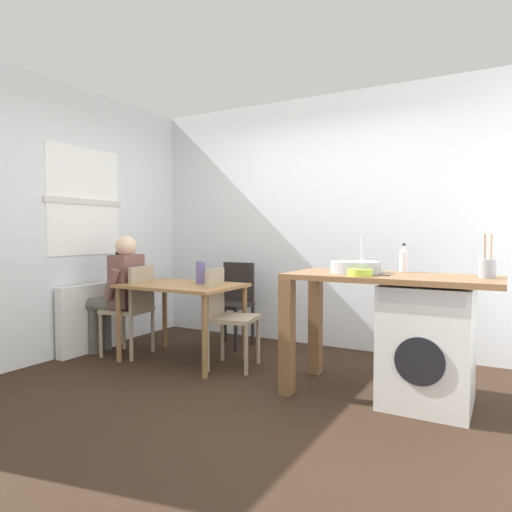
% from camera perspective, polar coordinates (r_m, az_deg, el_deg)
% --- Properties ---
extents(ground_plane, '(5.46, 5.46, 0.00)m').
position_cam_1_polar(ground_plane, '(3.61, -1.38, -16.91)').
color(ground_plane, black).
extents(wall_back, '(4.60, 0.10, 2.70)m').
position_cam_1_polar(wall_back, '(4.99, 8.92, 4.28)').
color(wall_back, silver).
rests_on(wall_back, ground_plane).
extents(wall_window_side, '(0.12, 3.80, 2.70)m').
position_cam_1_polar(wall_window_side, '(4.87, -23.78, 4.14)').
color(wall_window_side, silver).
rests_on(wall_window_side, ground_plane).
extents(radiator, '(0.10, 0.80, 0.70)m').
position_cam_1_polar(radiator, '(5.03, -19.93, -7.32)').
color(radiator, white).
rests_on(radiator, ground_plane).
extents(dining_table, '(1.10, 0.76, 0.74)m').
position_cam_1_polar(dining_table, '(4.41, -9.29, -4.74)').
color(dining_table, '#9E7042').
rests_on(dining_table, ground_plane).
extents(chair_person_seat, '(0.45, 0.45, 0.90)m').
position_cam_1_polar(chair_person_seat, '(4.72, -15.19, -5.96)').
color(chair_person_seat, gray).
rests_on(chair_person_seat, ground_plane).
extents(chair_opposite, '(0.48, 0.48, 0.90)m').
position_cam_1_polar(chair_opposite, '(4.18, -3.81, -7.01)').
color(chair_opposite, gray).
rests_on(chair_opposite, ground_plane).
extents(chair_spare_by_wall, '(0.40, 0.40, 0.90)m').
position_cam_1_polar(chair_spare_by_wall, '(4.99, -2.81, -5.38)').
color(chair_spare_by_wall, black).
rests_on(chair_spare_by_wall, ground_plane).
extents(seated_person, '(0.53, 0.53, 1.20)m').
position_cam_1_polar(seated_person, '(4.79, -16.77, -3.88)').
color(seated_person, '#595651').
rests_on(seated_person, ground_plane).
extents(kitchen_counter, '(1.50, 0.68, 0.92)m').
position_cam_1_polar(kitchen_counter, '(3.53, 13.16, -4.71)').
color(kitchen_counter, brown).
rests_on(kitchen_counter, ground_plane).
extents(washing_machine, '(0.60, 0.61, 0.86)m').
position_cam_1_polar(washing_machine, '(3.49, 20.70, -10.44)').
color(washing_machine, silver).
rests_on(washing_machine, ground_plane).
extents(sink_basin, '(0.38, 0.38, 0.09)m').
position_cam_1_polar(sink_basin, '(3.53, 12.40, -1.39)').
color(sink_basin, '#9EA0A5').
rests_on(sink_basin, kitchen_counter).
extents(tap, '(0.02, 0.02, 0.28)m').
position_cam_1_polar(tap, '(3.70, 13.22, 0.26)').
color(tap, '#B2B2B7').
rests_on(tap, kitchen_counter).
extents(bottle_tall_green, '(0.06, 0.06, 0.23)m').
position_cam_1_polar(bottle_tall_green, '(3.72, 18.08, -0.37)').
color(bottle_tall_green, silver).
rests_on(bottle_tall_green, kitchen_counter).
extents(mixing_bowl, '(0.18, 0.18, 0.05)m').
position_cam_1_polar(mixing_bowl, '(3.31, 12.96, -1.97)').
color(mixing_bowl, '#A8C63D').
rests_on(mixing_bowl, kitchen_counter).
extents(utensil_crock, '(0.11, 0.11, 0.30)m').
position_cam_1_polar(utensil_crock, '(3.43, 27.08, -1.34)').
color(utensil_crock, gray).
rests_on(utensil_crock, kitchen_counter).
extents(vase, '(0.09, 0.09, 0.21)m').
position_cam_1_polar(vase, '(4.37, -6.96, -2.10)').
color(vase, slate).
rests_on(vase, dining_table).
extents(scissors, '(0.15, 0.06, 0.01)m').
position_cam_1_polar(scissors, '(3.38, 15.35, -2.31)').
color(scissors, '#B2B2B7').
rests_on(scissors, kitchen_counter).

